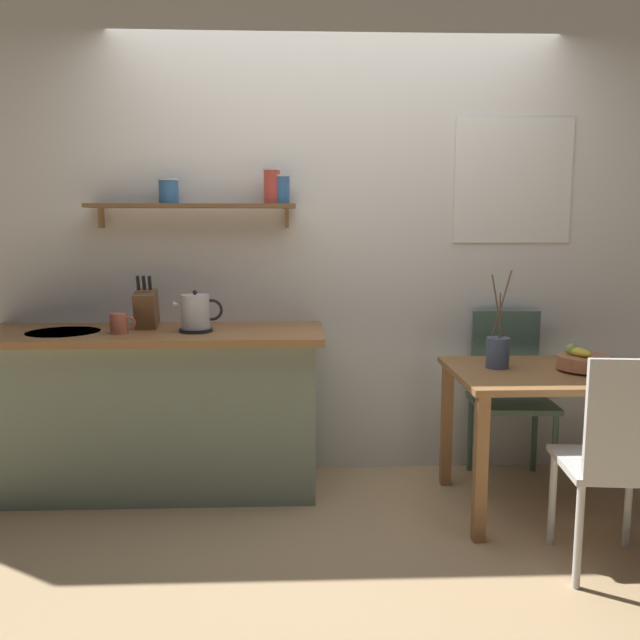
{
  "coord_description": "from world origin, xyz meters",
  "views": [
    {
      "loc": [
        -0.23,
        -3.13,
        1.44
      ],
      "look_at": [
        -0.1,
        0.25,
        0.95
      ],
      "focal_mm": 36.32,
      "sensor_mm": 36.0,
      "label": 1
    }
  ],
  "objects_px": {
    "dining_chair_near": "(617,456)",
    "dining_chair_far": "(509,387)",
    "fruit_bowl": "(584,361)",
    "knife_block": "(146,308)",
    "electric_kettle": "(196,313)",
    "coffee_mug_by_sink": "(119,323)",
    "dining_table": "(544,393)",
    "twig_vase": "(498,352)"
  },
  "relations": [
    {
      "from": "dining_chair_near",
      "to": "dining_chair_far",
      "type": "height_order",
      "value": "dining_chair_far"
    },
    {
      "from": "fruit_bowl",
      "to": "knife_block",
      "type": "relative_size",
      "value": 0.93
    },
    {
      "from": "fruit_bowl",
      "to": "electric_kettle",
      "type": "relative_size",
      "value": 1.05
    },
    {
      "from": "dining_chair_far",
      "to": "fruit_bowl",
      "type": "relative_size",
      "value": 3.53
    },
    {
      "from": "coffee_mug_by_sink",
      "to": "electric_kettle",
      "type": "bearing_deg",
      "value": 5.89
    },
    {
      "from": "dining_table",
      "to": "twig_vase",
      "type": "bearing_deg",
      "value": 161.04
    },
    {
      "from": "dining_chair_near",
      "to": "coffee_mug_by_sink",
      "type": "bearing_deg",
      "value": 158.22
    },
    {
      "from": "dining_table",
      "to": "coffee_mug_by_sink",
      "type": "bearing_deg",
      "value": 174.09
    },
    {
      "from": "knife_block",
      "to": "dining_chair_far",
      "type": "bearing_deg",
      "value": 1.82
    },
    {
      "from": "dining_chair_far",
      "to": "coffee_mug_by_sink",
      "type": "relative_size",
      "value": 7.25
    },
    {
      "from": "dining_chair_near",
      "to": "electric_kettle",
      "type": "distance_m",
      "value": 2.09
    },
    {
      "from": "fruit_bowl",
      "to": "twig_vase",
      "type": "bearing_deg",
      "value": 167.12
    },
    {
      "from": "dining_chair_near",
      "to": "coffee_mug_by_sink",
      "type": "height_order",
      "value": "coffee_mug_by_sink"
    },
    {
      "from": "dining_table",
      "to": "twig_vase",
      "type": "height_order",
      "value": "twig_vase"
    },
    {
      "from": "fruit_bowl",
      "to": "electric_kettle",
      "type": "distance_m",
      "value": 1.99
    },
    {
      "from": "dining_table",
      "to": "twig_vase",
      "type": "relative_size",
      "value": 1.84
    },
    {
      "from": "dining_chair_near",
      "to": "coffee_mug_by_sink",
      "type": "xyz_separation_m",
      "value": [
        -2.21,
        0.88,
        0.42
      ]
    },
    {
      "from": "dining_chair_near",
      "to": "twig_vase",
      "type": "distance_m",
      "value": 0.83
    },
    {
      "from": "fruit_bowl",
      "to": "knife_block",
      "type": "distance_m",
      "value": 2.28
    },
    {
      "from": "fruit_bowl",
      "to": "coffee_mug_by_sink",
      "type": "relative_size",
      "value": 2.05
    },
    {
      "from": "dining_chair_near",
      "to": "coffee_mug_by_sink",
      "type": "distance_m",
      "value": 2.41
    },
    {
      "from": "dining_chair_far",
      "to": "dining_chair_near",
      "type": "bearing_deg",
      "value": -85.69
    },
    {
      "from": "fruit_bowl",
      "to": "coffee_mug_by_sink",
      "type": "height_order",
      "value": "coffee_mug_by_sink"
    },
    {
      "from": "electric_kettle",
      "to": "knife_block",
      "type": "bearing_deg",
      "value": 159.47
    },
    {
      "from": "dining_chair_near",
      "to": "knife_block",
      "type": "distance_m",
      "value": 2.39
    },
    {
      "from": "dining_table",
      "to": "dining_chair_far",
      "type": "relative_size",
      "value": 0.96
    },
    {
      "from": "dining_table",
      "to": "dining_chair_near",
      "type": "height_order",
      "value": "dining_chair_near"
    },
    {
      "from": "dining_chair_near",
      "to": "knife_block",
      "type": "xyz_separation_m",
      "value": [
        -2.1,
        1.03,
        0.48
      ]
    },
    {
      "from": "electric_kettle",
      "to": "dining_chair_near",
      "type": "bearing_deg",
      "value": -26.89
    },
    {
      "from": "coffee_mug_by_sink",
      "to": "fruit_bowl",
      "type": "bearing_deg",
      "value": -5.86
    },
    {
      "from": "dining_table",
      "to": "fruit_bowl",
      "type": "distance_m",
      "value": 0.25
    },
    {
      "from": "fruit_bowl",
      "to": "dining_chair_far",
      "type": "bearing_deg",
      "value": 116.05
    },
    {
      "from": "electric_kettle",
      "to": "knife_block",
      "type": "xyz_separation_m",
      "value": [
        -0.28,
        0.11,
        0.02
      ]
    },
    {
      "from": "dining_chair_near",
      "to": "twig_vase",
      "type": "height_order",
      "value": "twig_vase"
    },
    {
      "from": "dining_table",
      "to": "twig_vase",
      "type": "distance_m",
      "value": 0.31
    },
    {
      "from": "twig_vase",
      "to": "coffee_mug_by_sink",
      "type": "distance_m",
      "value": 1.95
    },
    {
      "from": "fruit_bowl",
      "to": "coffee_mug_by_sink",
      "type": "bearing_deg",
      "value": 174.14
    },
    {
      "from": "twig_vase",
      "to": "coffee_mug_by_sink",
      "type": "height_order",
      "value": "twig_vase"
    },
    {
      "from": "dining_table",
      "to": "electric_kettle",
      "type": "xyz_separation_m",
      "value": [
        -1.77,
        0.26,
        0.38
      ]
    },
    {
      "from": "dining_chair_near",
      "to": "dining_chair_far",
      "type": "relative_size",
      "value": 0.99
    },
    {
      "from": "dining_chair_near",
      "to": "electric_kettle",
      "type": "xyz_separation_m",
      "value": [
        -1.82,
        0.92,
        0.47
      ]
    },
    {
      "from": "coffee_mug_by_sink",
      "to": "dining_table",
      "type": "bearing_deg",
      "value": -5.91
    }
  ]
}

